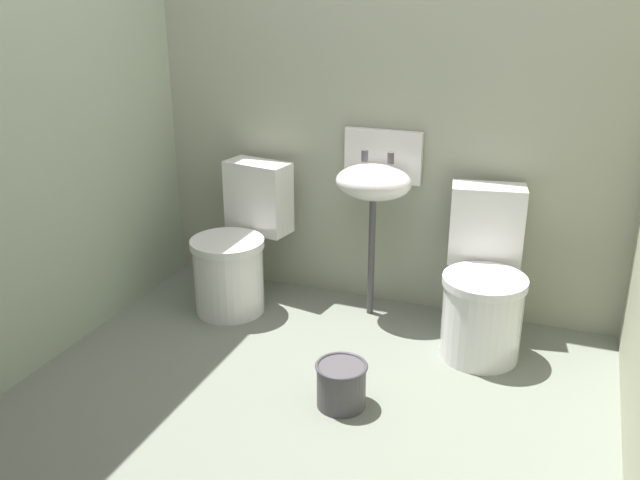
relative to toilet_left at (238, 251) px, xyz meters
name	(u,v)px	position (x,y,z in m)	size (l,w,h in m)	color
ground_plane	(294,428)	(0.71, -0.90, -0.36)	(2.98, 2.90, 0.08)	slate
wall_back	(387,105)	(0.71, 0.40, 0.78)	(2.98, 0.10, 2.21)	#9EA18A
wall_left	(19,131)	(-0.63, -0.80, 0.78)	(0.10, 2.70, 2.21)	#97A68B
toilet_left	(238,251)	(0.00, 0.00, 0.00)	(0.47, 0.65, 0.78)	white
toilet_right	(483,288)	(1.34, 0.00, 0.00)	(0.48, 0.65, 0.78)	white
sink	(375,180)	(0.72, 0.19, 0.43)	(0.42, 0.35, 0.99)	#484449
bucket	(341,384)	(0.86, -0.73, -0.22)	(0.23, 0.23, 0.20)	#484449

